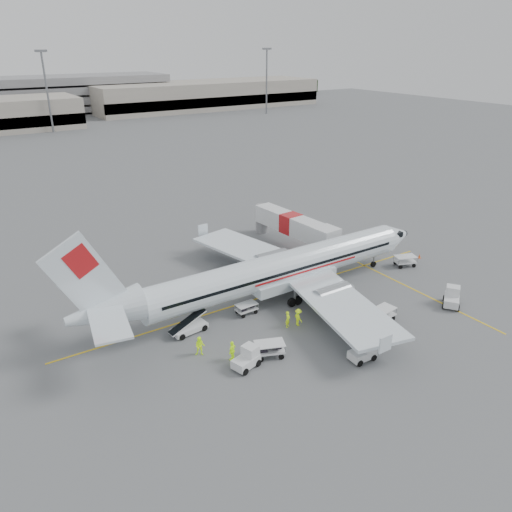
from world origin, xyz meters
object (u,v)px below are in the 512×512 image
at_px(belt_loader, 189,321).
at_px(jet_bridge, 291,230).
at_px(aircraft, 282,248).
at_px(tug_mid, 362,351).
at_px(tug_aft, 246,358).
at_px(tug_fore, 452,297).

bearing_deg(belt_loader, jet_bridge, 24.00).
bearing_deg(aircraft, jet_bridge, 49.31).
distance_m(aircraft, belt_loader, 11.92).
xyz_separation_m(aircraft, jet_bridge, (9.33, 10.92, -3.37)).
bearing_deg(jet_bridge, belt_loader, -153.93).
xyz_separation_m(belt_loader, tug_mid, (10.12, -11.68, -0.34)).
height_order(tug_mid, tug_aft, tug_aft).
xyz_separation_m(jet_bridge, tug_mid, (-10.28, -23.75, -1.23)).
xyz_separation_m(jet_bridge, belt_loader, (-20.40, -12.07, -0.88)).
distance_m(aircraft, tug_aft, 13.57).
height_order(belt_loader, tug_fore, belt_loader).
xyz_separation_m(jet_bridge, tug_aft, (-18.91, -19.38, -1.19)).
bearing_deg(tug_fore, tug_aft, 138.04).
bearing_deg(belt_loader, aircraft, -0.68).
bearing_deg(tug_fore, jet_bridge, 64.05).
height_order(aircraft, belt_loader, aircraft).
bearing_deg(tug_aft, jet_bridge, 29.74).
height_order(jet_bridge, tug_fore, jet_bridge).
height_order(aircraft, tug_fore, aircraft).
bearing_deg(tug_mid, belt_loader, 132.72).
bearing_deg(belt_loader, tug_aft, -85.10).
distance_m(belt_loader, tug_fore, 26.07).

